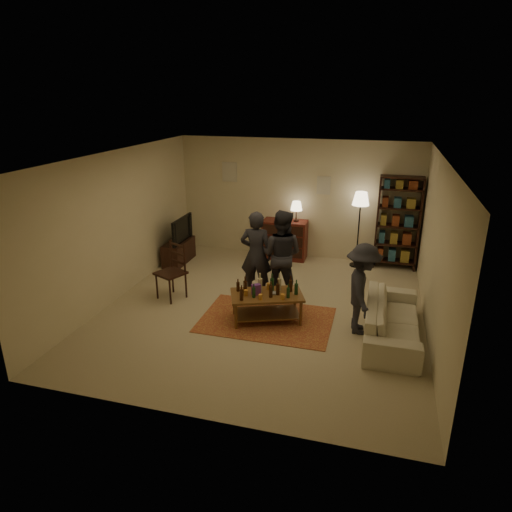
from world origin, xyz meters
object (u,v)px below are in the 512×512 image
at_px(tv_stand, 179,246).
at_px(person_right, 281,254).
at_px(floor_lamp, 361,204).
at_px(person_left, 256,254).
at_px(dining_chair, 173,268).
at_px(bookshelf, 398,222).
at_px(person_by_sofa, 362,289).
at_px(coffee_table, 267,297).
at_px(dresser, 285,239).
at_px(sofa, 392,320).

relative_size(tv_stand, person_right, 0.63).
xyz_separation_m(floor_lamp, person_left, (-1.73, -2.10, -0.59)).
relative_size(dining_chair, bookshelf, 0.54).
height_order(dining_chair, person_left, person_left).
relative_size(bookshelf, person_by_sofa, 1.36).
bearing_deg(person_by_sofa, floor_lamp, -3.40).
distance_m(person_left, person_by_sofa, 2.18).
height_order(coffee_table, floor_lamp, floor_lamp).
xyz_separation_m(bookshelf, person_right, (-2.07, -2.15, -0.19)).
height_order(tv_stand, dresser, dresser).
distance_m(dining_chair, person_by_sofa, 3.47).
distance_m(dresser, floor_lamp, 1.89).
bearing_deg(person_by_sofa, tv_stand, 54.44).
distance_m(sofa, person_left, 2.71).
bearing_deg(tv_stand, dining_chair, -68.04).
bearing_deg(floor_lamp, dresser, 177.78).
distance_m(coffee_table, dresser, 3.11).
bearing_deg(dresser, person_left, -92.38).
height_order(dresser, person_by_sofa, person_by_sofa).
height_order(dresser, bookshelf, bookshelf).
height_order(dining_chair, sofa, dining_chair).
height_order(floor_lamp, person_by_sofa, floor_lamp).
distance_m(coffee_table, person_right, 1.09).
bearing_deg(dining_chair, person_by_sofa, 17.83).
bearing_deg(person_left, floor_lamp, -131.80).
relative_size(dresser, person_left, 0.83).
bearing_deg(floor_lamp, sofa, -76.11).
height_order(sofa, person_by_sofa, person_by_sofa).
bearing_deg(person_left, person_right, -172.65).
distance_m(coffee_table, tv_stand, 3.39).
relative_size(dresser, person_right, 0.81).
xyz_separation_m(dining_chair, person_by_sofa, (3.44, -0.40, 0.17)).
height_order(bookshelf, sofa, bookshelf).
bearing_deg(bookshelf, sofa, -90.82).
bearing_deg(coffee_table, dresser, 96.47).
relative_size(tv_stand, person_by_sofa, 0.71).
relative_size(bookshelf, person_left, 1.22).
relative_size(coffee_table, person_left, 0.82).
xyz_separation_m(dresser, bookshelf, (2.44, 0.07, 0.56)).
bearing_deg(person_right, coffee_table, 94.86).
xyz_separation_m(coffee_table, person_left, (-0.44, 0.93, 0.40)).
bearing_deg(coffee_table, bookshelf, 56.53).
xyz_separation_m(bookshelf, sofa, (-0.05, -3.18, -0.73)).
distance_m(tv_stand, dresser, 2.43).
distance_m(floor_lamp, sofa, 3.33).
xyz_separation_m(dining_chair, bookshelf, (3.99, 2.72, 0.46)).
bearing_deg(tv_stand, person_by_sofa, -27.31).
bearing_deg(coffee_table, person_by_sofa, 1.41).
bearing_deg(sofa, floor_lamp, 13.89).
xyz_separation_m(dining_chair, person_right, (1.92, 0.57, 0.26)).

